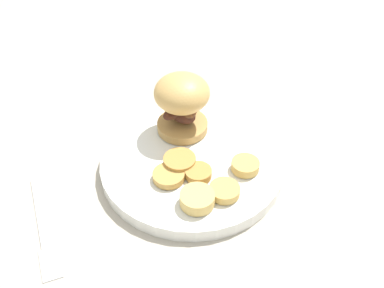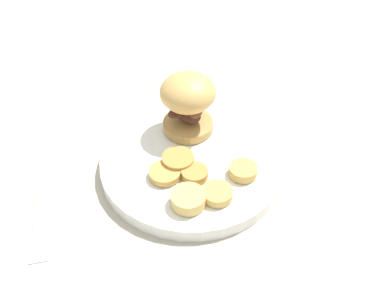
# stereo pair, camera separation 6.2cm
# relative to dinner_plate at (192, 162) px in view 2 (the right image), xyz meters

# --- Properties ---
(ground_plane) EXTENTS (4.00, 4.00, 0.00)m
(ground_plane) POSITION_rel_dinner_plate_xyz_m (0.00, 0.00, -0.01)
(ground_plane) COLOR #B2A899
(dinner_plate) EXTENTS (0.26, 0.26, 0.02)m
(dinner_plate) POSITION_rel_dinner_plate_xyz_m (0.00, 0.00, 0.00)
(dinner_plate) COLOR white
(dinner_plate) RESTS_ON ground_plane
(sandwich) EXTENTS (0.09, 0.08, 0.09)m
(sandwich) POSITION_rel_dinner_plate_xyz_m (0.07, 0.00, 0.06)
(sandwich) COLOR tan
(sandwich) RESTS_ON dinner_plate
(potato_round_0) EXTENTS (0.04, 0.04, 0.01)m
(potato_round_0) POSITION_rel_dinner_plate_xyz_m (-0.03, 0.04, 0.01)
(potato_round_0) COLOR tan
(potato_round_0) RESTS_ON dinner_plate
(potato_round_1) EXTENTS (0.05, 0.05, 0.01)m
(potato_round_1) POSITION_rel_dinner_plate_xyz_m (-0.01, 0.02, 0.02)
(potato_round_1) COLOR #BC8942
(potato_round_1) RESTS_ON dinner_plate
(potato_round_2) EXTENTS (0.04, 0.04, 0.01)m
(potato_round_2) POSITION_rel_dinner_plate_xyz_m (-0.04, -0.07, 0.02)
(potato_round_2) COLOR tan
(potato_round_2) RESTS_ON dinner_plate
(potato_round_3) EXTENTS (0.04, 0.04, 0.01)m
(potato_round_3) POSITION_rel_dinner_plate_xyz_m (-0.04, 0.00, 0.01)
(potato_round_3) COLOR #BC8942
(potato_round_3) RESTS_ON dinner_plate
(potato_round_4) EXTENTS (0.04, 0.04, 0.02)m
(potato_round_4) POSITION_rel_dinner_plate_xyz_m (-0.08, 0.01, 0.02)
(potato_round_4) COLOR #DBB766
(potato_round_4) RESTS_ON dinner_plate
(potato_round_5) EXTENTS (0.04, 0.04, 0.01)m
(potato_round_5) POSITION_rel_dinner_plate_xyz_m (-0.08, -0.03, 0.02)
(potato_round_5) COLOR tan
(potato_round_5) RESTS_ON dinner_plate
(fork) EXTENTS (0.17, 0.04, 0.00)m
(fork) POSITION_rel_dinner_plate_xyz_m (-0.06, 0.21, -0.01)
(fork) COLOR silver
(fork) RESTS_ON ground_plane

